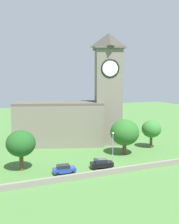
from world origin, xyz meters
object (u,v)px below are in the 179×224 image
(church, at_px, (75,111))
(tree_riverside_east, at_px, (21,144))
(tree_riverside_west, at_px, (151,129))
(tree_by_tower, at_px, (125,133))
(car_black, at_px, (101,163))
(car_blue, at_px, (64,169))
(streetlamp_west_mid, at_px, (113,143))

(church, xyz_separation_m, tree_riverside_east, (-17.04, -16.26, -3.48))
(tree_riverside_west, bearing_deg, tree_riverside_east, -172.58)
(tree_riverside_east, xyz_separation_m, tree_riverside_west, (33.15, 4.32, -0.44))
(tree_by_tower, bearing_deg, car_black, -143.77)
(church, relative_size, tree_riverside_east, 3.83)
(church, height_order, tree_riverside_west, church)
(car_blue, relative_size, streetlamp_west_mid, 0.63)
(car_black, height_order, streetlamp_west_mid, streetlamp_west_mid)
(car_black, relative_size, tree_riverside_east, 0.60)
(car_black, height_order, tree_riverside_west, tree_riverside_west)
(church, height_order, streetlamp_west_mid, church)
(car_blue, bearing_deg, tree_by_tower, 21.78)
(church, distance_m, streetlamp_west_mid, 20.84)
(car_blue, xyz_separation_m, car_black, (7.78, 0.08, 0.09))
(tree_riverside_west, bearing_deg, church, 143.45)
(car_black, bearing_deg, church, 83.92)
(church, height_order, car_blue, church)
(car_blue, distance_m, car_black, 7.78)
(streetlamp_west_mid, bearing_deg, church, 91.82)
(tree_riverside_east, xyz_separation_m, tree_by_tower, (23.87, 1.73, -0.08))
(streetlamp_west_mid, bearing_deg, tree_by_tower, 43.58)
(car_blue, height_order, tree_by_tower, tree_by_tower)
(car_black, relative_size, tree_riverside_west, 0.66)
(streetlamp_west_mid, distance_m, tree_by_tower, 8.55)
(streetlamp_west_mid, relative_size, tree_riverside_east, 0.87)
(streetlamp_west_mid, relative_size, tree_by_tower, 0.83)
(church, xyz_separation_m, car_blue, (-10.04, -21.27, -7.89))
(tree_by_tower, bearing_deg, streetlamp_west_mid, -136.42)
(car_blue, xyz_separation_m, tree_by_tower, (16.86, 6.74, 4.33))
(car_blue, height_order, tree_riverside_east, tree_riverside_east)
(car_blue, relative_size, tree_riverside_west, 0.61)
(car_black, bearing_deg, tree_riverside_west, 26.73)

